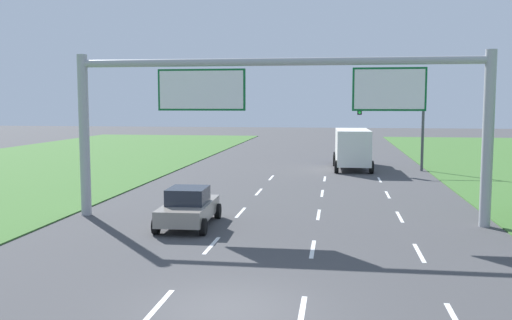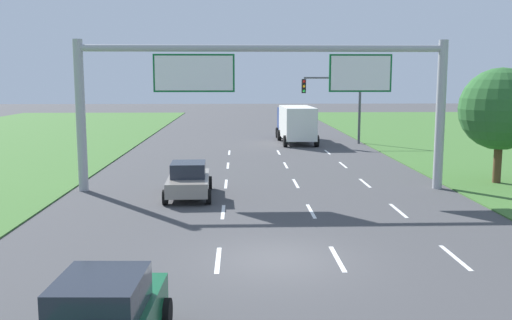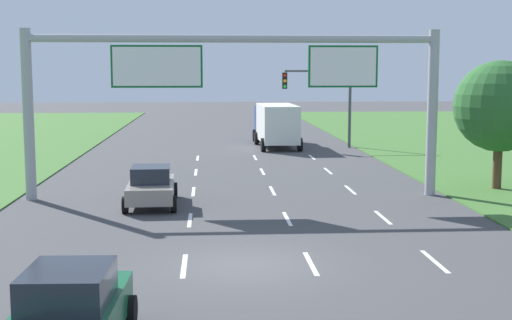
{
  "view_description": "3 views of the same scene",
  "coord_description": "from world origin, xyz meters",
  "views": [
    {
      "loc": [
        2.52,
        -12.97,
        4.94
      ],
      "look_at": [
        -1.41,
        14.54,
        2.13
      ],
      "focal_mm": 40.0,
      "sensor_mm": 36.0,
      "label": 1
    },
    {
      "loc": [
        -1.17,
        -16.04,
        5.27
      ],
      "look_at": [
        -0.3,
        10.47,
        1.42
      ],
      "focal_mm": 40.0,
      "sensor_mm": 36.0,
      "label": 2
    },
    {
      "loc": [
        -1.03,
        -19.07,
        5.34
      ],
      "look_at": [
        0.94,
        10.9,
        1.52
      ],
      "focal_mm": 50.0,
      "sensor_mm": 36.0,
      "label": 3
    }
  ],
  "objects": [
    {
      "name": "ground_plane",
      "position": [
        0.0,
        0.0,
        0.0
      ],
      "size": [
        200.0,
        200.0,
        0.0
      ],
      "primitive_type": "plane",
      "color": "#424244"
    },
    {
      "name": "lane_dashes_inner_left",
      "position": [
        -1.75,
        3.0,
        0.0
      ],
      "size": [
        0.14,
        44.4,
        0.01
      ],
      "color": "white",
      "rests_on": "ground_plane"
    },
    {
      "name": "lane_dashes_inner_right",
      "position": [
        1.75,
        3.0,
        0.0
      ],
      "size": [
        0.14,
        44.4,
        0.01
      ],
      "color": "white",
      "rests_on": "ground_plane"
    },
    {
      "name": "lane_dashes_slip",
      "position": [
        5.25,
        3.0,
        0.0
      ],
      "size": [
        0.14,
        44.4,
        0.01
      ],
      "color": "white",
      "rests_on": "ground_plane"
    },
    {
      "name": "car_near_red",
      "position": [
        -3.35,
        8.94,
        0.77
      ],
      "size": [
        2.15,
        4.29,
        1.57
      ],
      "rotation": [
        0.0,
        0.0,
        0.03
      ],
      "color": "gray",
      "rests_on": "ground_plane"
    },
    {
      "name": "car_lead_silver",
      "position": [
        -3.68,
        -6.12,
        0.82
      ],
      "size": [
        2.18,
        4.51,
        1.68
      ],
      "rotation": [
        0.0,
        0.0,
        -0.04
      ],
      "color": "#145633",
      "rests_on": "ground_plane"
    },
    {
      "name": "box_truck",
      "position": [
        3.61,
        30.43,
        1.63
      ],
      "size": [
        2.86,
        8.08,
        2.96
      ],
      "rotation": [
        0.0,
        0.0,
        0.03
      ],
      "color": "navy",
      "rests_on": "ground_plane"
    },
    {
      "name": "sign_gantry",
      "position": [
        0.06,
        10.51,
        4.9
      ],
      "size": [
        17.24,
        0.44,
        7.0
      ],
      "color": "#9EA0A5",
      "rests_on": "ground_plane"
    },
    {
      "name": "traffic_light_mast",
      "position": [
        6.66,
        29.22,
        3.87
      ],
      "size": [
        4.76,
        0.49,
        5.6
      ],
      "color": "#47494F",
      "rests_on": "ground_plane"
    },
    {
      "name": "roadside_tree_mid",
      "position": [
        11.79,
        11.61,
        3.73
      ],
      "size": [
        4.05,
        4.05,
        5.76
      ],
      "color": "#513823",
      "rests_on": "ground_plane"
    }
  ]
}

